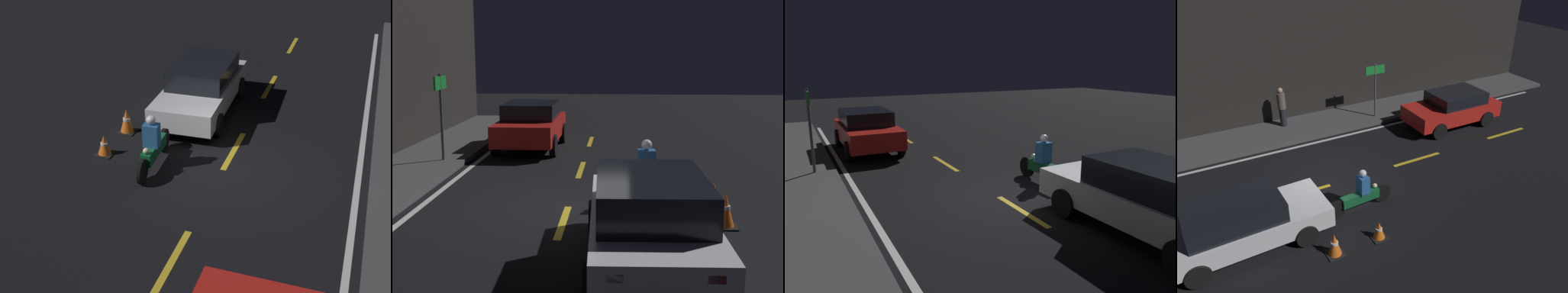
% 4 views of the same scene
% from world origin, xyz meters
% --- Properties ---
extents(ground_plane, '(56.00, 56.00, 0.00)m').
position_xyz_m(ground_plane, '(0.00, 0.00, 0.00)').
color(ground_plane, black).
extents(lane_dash_c, '(2.00, 0.14, 0.01)m').
position_xyz_m(lane_dash_c, '(-1.00, 0.00, 0.00)').
color(lane_dash_c, gold).
rests_on(lane_dash_c, ground).
extents(lane_dash_d, '(2.00, 0.14, 0.01)m').
position_xyz_m(lane_dash_d, '(3.50, 0.00, 0.00)').
color(lane_dash_d, gold).
rests_on(lane_dash_d, ground).
extents(lane_dash_e, '(2.00, 0.14, 0.01)m').
position_xyz_m(lane_dash_e, '(8.00, 0.00, 0.00)').
color(lane_dash_e, gold).
rests_on(lane_dash_e, ground).
extents(lane_solid_kerb, '(25.20, 0.14, 0.01)m').
position_xyz_m(lane_solid_kerb, '(0.00, 3.05, 0.00)').
color(lane_solid_kerb, silver).
rests_on(lane_solid_kerb, ground).
extents(sedan_white, '(4.42, 1.98, 1.44)m').
position_xyz_m(sedan_white, '(-3.07, -1.51, 0.76)').
color(sedan_white, silver).
rests_on(sedan_white, ground).
extents(taxi_red, '(4.06, 1.96, 1.49)m').
position_xyz_m(taxi_red, '(6.55, 1.85, 0.80)').
color(taxi_red, red).
rests_on(taxi_red, ground).
extents(motorcycle, '(2.18, 0.38, 1.36)m').
position_xyz_m(motorcycle, '(0.32, -1.62, 0.55)').
color(motorcycle, black).
rests_on(motorcycle, ground).
extents(traffic_cone_near, '(0.46, 0.46, 0.66)m').
position_xyz_m(traffic_cone_near, '(-1.12, -2.98, 0.32)').
color(traffic_cone_near, black).
rests_on(traffic_cone_near, ground).
extents(traffic_cone_mid, '(0.42, 0.42, 0.52)m').
position_xyz_m(traffic_cone_mid, '(0.18, -2.98, 0.25)').
color(traffic_cone_mid, black).
rests_on(traffic_cone_mid, ground).
extents(shop_sign, '(0.90, 0.08, 2.40)m').
position_xyz_m(shop_sign, '(3.87, 3.89, 1.84)').
color(shop_sign, '#4C4C51').
rests_on(shop_sign, raised_curb).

